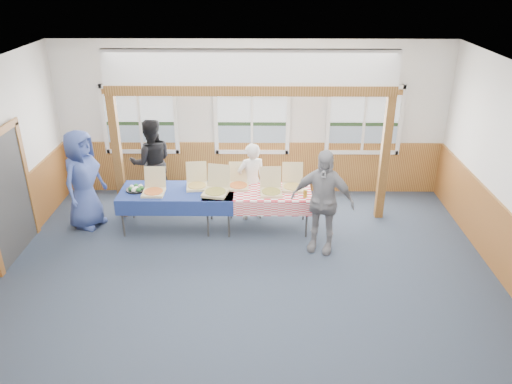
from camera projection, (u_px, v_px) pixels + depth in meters
floor at (248, 284)px, 7.76m from camera, size 8.00×8.00×0.00m
ceiling at (246, 78)px, 6.40m from camera, size 8.00×8.00×0.00m
wall_back at (252, 119)px, 10.25m from camera, size 8.00×0.00×8.00m
wall_front at (235, 379)px, 3.91m from camera, size 8.00×0.00×8.00m
wainscot_back at (252, 167)px, 10.67m from camera, size 7.98×0.05×1.10m
wainscot_right at (512, 256)px, 7.48m from camera, size 0.05×6.98×1.10m
cased_opening at (8, 197)px, 8.17m from camera, size 0.06×1.30×2.10m
window_left at (140, 116)px, 10.20m from camera, size 1.56×0.10×1.46m
window_mid at (252, 116)px, 10.17m from camera, size 1.56×0.10×1.46m
window_right at (365, 117)px, 10.15m from camera, size 1.56×0.10×1.46m
post_left at (118, 158)px, 9.36m from camera, size 0.15×0.15×2.40m
post_right at (385, 159)px, 9.30m from camera, size 0.15×0.15×2.40m
cross_beam at (250, 90)px, 8.78m from camera, size 5.15×0.18×0.18m
table_left at (177, 193)px, 9.12m from camera, size 2.22×1.29×0.76m
table_right at (257, 194)px, 9.09m from camera, size 2.09×1.26×0.76m
pizza_box_a at (154, 190)px, 8.98m from camera, size 0.39×0.47×0.42m
pizza_box_b at (197, 184)px, 9.21m from camera, size 0.43×0.51×0.42m
pizza_box_c at (216, 190)px, 8.96m from camera, size 0.52×0.59×0.46m
pizza_box_d at (238, 183)px, 9.22m from camera, size 0.38×0.46×0.41m
pizza_box_e at (271, 190)px, 8.97m from camera, size 0.41×0.49×0.42m
pizza_box_f at (293, 185)px, 9.17m from camera, size 0.39×0.48×0.42m
veggie_tray at (136, 189)px, 9.09m from camera, size 0.37×0.37×0.09m
drink_glass at (305, 193)px, 8.80m from camera, size 0.07×0.07×0.15m
woman_white at (252, 182)px, 9.44m from camera, size 0.64×0.52×1.53m
woman_black at (152, 162)px, 9.98m from camera, size 1.02×0.88×1.79m
man_blue at (83, 179)px, 9.10m from camera, size 0.89×1.07×1.87m
person_grey at (322, 201)px, 8.33m from camera, size 1.16×0.77×1.83m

